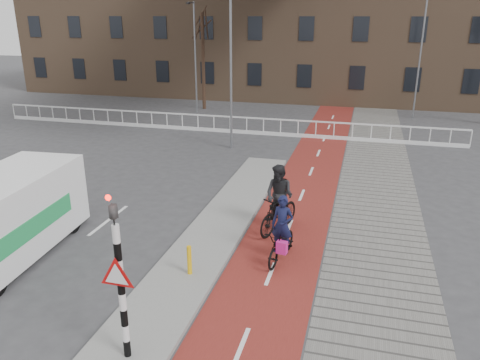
# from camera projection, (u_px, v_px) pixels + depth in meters

# --- Properties ---
(ground) EXTENTS (120.00, 120.00, 0.00)m
(ground) POSITION_uv_depth(u_px,v_px,m) (192.00, 308.00, 11.10)
(ground) COLOR #38383A
(ground) RESTS_ON ground
(bike_lane) EXTENTS (2.50, 60.00, 0.01)m
(bike_lane) POSITION_uv_depth(u_px,v_px,m) (308.00, 179.00, 19.83)
(bike_lane) COLOR maroon
(bike_lane) RESTS_ON ground
(sidewalk) EXTENTS (3.00, 60.00, 0.01)m
(sidewalk) POSITION_uv_depth(u_px,v_px,m) (377.00, 184.00, 19.14)
(sidewalk) COLOR slate
(sidewalk) RESTS_ON ground
(curb_island) EXTENTS (1.80, 16.00, 0.12)m
(curb_island) POSITION_uv_depth(u_px,v_px,m) (215.00, 231.00, 14.89)
(curb_island) COLOR gray
(curb_island) RESTS_ON ground
(traffic_signal) EXTENTS (0.80, 0.80, 3.68)m
(traffic_signal) POSITION_uv_depth(u_px,v_px,m) (119.00, 274.00, 8.74)
(traffic_signal) COLOR black
(traffic_signal) RESTS_ON curb_island
(bollard) EXTENTS (0.12, 0.12, 0.80)m
(bollard) POSITION_uv_depth(u_px,v_px,m) (189.00, 260.00, 12.21)
(bollard) COLOR #ECB10D
(bollard) RESTS_ON curb_island
(cyclist_near) EXTENTS (0.96, 1.93, 1.93)m
(cyclist_near) POSITION_uv_depth(u_px,v_px,m) (282.00, 239.00, 13.05)
(cyclist_near) COLOR black
(cyclist_near) RESTS_ON bike_lane
(cyclist_far) EXTENTS (1.31, 2.15, 2.20)m
(cyclist_far) POSITION_uv_depth(u_px,v_px,m) (279.00, 205.00, 14.73)
(cyclist_far) COLOR black
(cyclist_far) RESTS_ON bike_lane
(van) EXTENTS (2.59, 5.58, 2.34)m
(van) POSITION_uv_depth(u_px,v_px,m) (3.00, 218.00, 13.03)
(van) COLOR white
(van) RESTS_ON ground
(railing) EXTENTS (28.00, 0.10, 0.99)m
(railing) POSITION_uv_depth(u_px,v_px,m) (214.00, 127.00, 27.69)
(railing) COLOR silver
(railing) RESTS_ON ground
(tree_mid) EXTENTS (0.25, 0.25, 6.74)m
(tree_mid) POSITION_uv_depth(u_px,v_px,m) (203.00, 62.00, 33.45)
(tree_mid) COLOR black
(tree_mid) RESTS_ON ground
(streetlight_near) EXTENTS (0.12, 0.12, 7.58)m
(streetlight_near) POSITION_uv_depth(u_px,v_px,m) (231.00, 74.00, 23.16)
(streetlight_near) COLOR slate
(streetlight_near) RESTS_ON ground
(streetlight_left) EXTENTS (0.12, 0.12, 7.41)m
(streetlight_left) POSITION_uv_depth(u_px,v_px,m) (195.00, 59.00, 32.05)
(streetlight_left) COLOR slate
(streetlight_left) RESTS_ON ground
(streetlight_right) EXTENTS (0.12, 0.12, 8.75)m
(streetlight_right) POSITION_uv_depth(u_px,v_px,m) (421.00, 51.00, 29.94)
(streetlight_right) COLOR slate
(streetlight_right) RESTS_ON ground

